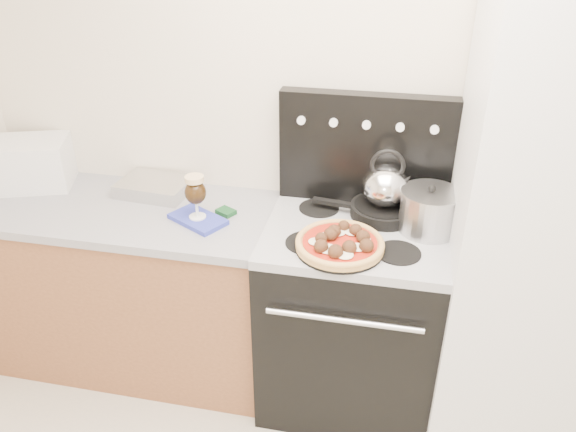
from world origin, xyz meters
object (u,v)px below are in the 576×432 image
(oven_mitt, at_px, (198,219))
(pizza_pan, at_px, (340,248))
(pizza, at_px, (340,242))
(stock_pot, at_px, (429,212))
(toaster_oven, at_px, (31,163))
(skillet, at_px, (383,210))
(tea_kettle, at_px, (386,183))
(base_cabinet, at_px, (130,288))
(fridge, at_px, (534,244))
(beer_glass, at_px, (196,197))
(stove_body, at_px, (350,319))

(oven_mitt, relative_size, pizza_pan, 0.71)
(pizza, xyz_separation_m, stock_pot, (0.34, 0.22, 0.05))
(toaster_oven, distance_m, skillet, 1.70)
(tea_kettle, bearing_deg, base_cabinet, 170.06)
(fridge, bearing_deg, oven_mitt, -179.49)
(beer_glass, relative_size, pizza_pan, 0.58)
(toaster_oven, height_order, oven_mitt, toaster_oven)
(stove_body, xyz_separation_m, toaster_oven, (-1.60, 0.15, 0.57))
(toaster_oven, distance_m, stock_pot, 1.89)
(stove_body, height_order, stock_pot, stock_pot)
(toaster_oven, distance_m, beer_glass, 0.93)
(toaster_oven, xyz_separation_m, beer_glass, (0.91, -0.19, 0.01))
(pizza_pan, bearing_deg, stove_body, 74.22)
(skillet, bearing_deg, stock_pot, -25.97)
(beer_glass, distance_m, tea_kettle, 0.81)
(toaster_oven, bearing_deg, fridge, -23.53)
(pizza, distance_m, stock_pot, 0.41)
(toaster_oven, height_order, pizza_pan, toaster_oven)
(oven_mitt, distance_m, tea_kettle, 0.83)
(oven_mitt, relative_size, skillet, 0.86)
(stove_body, bearing_deg, oven_mitt, -176.88)
(base_cabinet, relative_size, beer_glass, 7.21)
(toaster_oven, height_order, stock_pot, toaster_oven)
(pizza_pan, xyz_separation_m, pizza, (0.00, 0.00, 0.03))
(beer_glass, relative_size, tea_kettle, 0.92)
(fridge, bearing_deg, pizza, -169.05)
(toaster_oven, bearing_deg, stock_pot, -22.13)
(beer_glass, xyz_separation_m, pizza_pan, (0.64, -0.13, -0.10))
(fridge, relative_size, oven_mitt, 7.64)
(stove_body, xyz_separation_m, oven_mitt, (-0.69, -0.04, 0.47))
(toaster_oven, height_order, beer_glass, toaster_oven)
(base_cabinet, distance_m, tea_kettle, 1.38)
(oven_mitt, bearing_deg, stove_body, 3.12)
(stove_body, height_order, beer_glass, beer_glass)
(beer_glass, bearing_deg, fridge, 0.51)
(toaster_oven, distance_m, pizza, 1.58)
(pizza_pan, bearing_deg, skillet, 64.04)
(stove_body, height_order, pizza_pan, pizza_pan)
(oven_mitt, relative_size, stock_pot, 1.05)
(fridge, height_order, oven_mitt, fridge)
(toaster_oven, xyz_separation_m, skillet, (1.70, -0.01, -0.07))
(oven_mitt, bearing_deg, fridge, 0.51)
(toaster_oven, bearing_deg, oven_mitt, -30.83)
(stock_pot, bearing_deg, toaster_oven, 177.00)
(pizza_pan, bearing_deg, base_cabinet, 169.56)
(beer_glass, height_order, pizza_pan, beer_glass)
(pizza_pan, height_order, skillet, skillet)
(toaster_oven, bearing_deg, stove_body, -24.55)
(base_cabinet, bearing_deg, skillet, 5.57)
(pizza, bearing_deg, fridge, 10.95)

